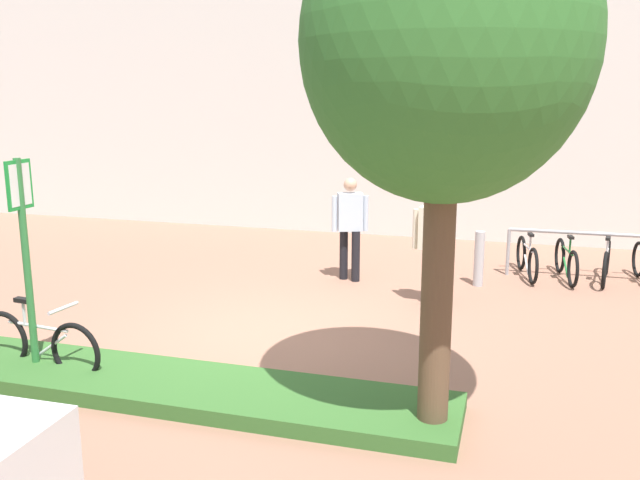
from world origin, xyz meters
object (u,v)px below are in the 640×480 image
(tree_sidewalk, at_px, (446,45))
(bollard_steel, at_px, (479,259))
(bike_rack_cluster, at_px, (606,261))
(person_shirt_white, at_px, (433,240))
(parking_sign_post, at_px, (24,236))
(bike_at_sign, at_px, (39,344))
(person_shirt_blue, at_px, (350,222))

(tree_sidewalk, height_order, bollard_steel, tree_sidewalk)
(bike_rack_cluster, height_order, person_shirt_white, person_shirt_white)
(parking_sign_post, height_order, bike_at_sign, parking_sign_post)
(tree_sidewalk, distance_m, parking_sign_post, 4.76)
(person_shirt_white, distance_m, person_shirt_blue, 1.79)
(parking_sign_post, relative_size, bollard_steel, 2.68)
(bike_rack_cluster, xyz_separation_m, bollard_steel, (-2.01, -0.85, 0.10))
(bollard_steel, bearing_deg, person_shirt_blue, -173.08)
(bike_at_sign, relative_size, person_shirt_blue, 0.97)
(bike_at_sign, height_order, person_shirt_blue, person_shirt_blue)
(parking_sign_post, height_order, person_shirt_blue, parking_sign_post)
(tree_sidewalk, height_order, bike_rack_cluster, tree_sidewalk)
(bollard_steel, bearing_deg, bike_at_sign, -131.80)
(bike_rack_cluster, relative_size, bollard_steel, 3.57)
(tree_sidewalk, relative_size, bike_at_sign, 2.87)
(tree_sidewalk, height_order, person_shirt_white, tree_sidewalk)
(tree_sidewalk, xyz_separation_m, person_shirt_white, (-0.51, 3.88, -2.47))
(tree_sidewalk, xyz_separation_m, bollard_steel, (0.09, 5.13, -3.00))
(bollard_steel, distance_m, person_shirt_blue, 2.17)
(parking_sign_post, distance_m, person_shirt_white, 5.45)
(bike_rack_cluster, distance_m, person_shirt_white, 3.41)
(bollard_steel, xyz_separation_m, person_shirt_white, (-0.60, -1.25, 0.53))
(tree_sidewalk, bearing_deg, person_shirt_white, 97.46)
(bike_rack_cluster, bearing_deg, bollard_steel, -157.17)
(person_shirt_white, bearing_deg, tree_sidewalk, -82.54)
(person_shirt_white, xyz_separation_m, person_shirt_blue, (-1.49, 1.00, 0.00))
(parking_sign_post, height_order, person_shirt_white, parking_sign_post)
(bike_at_sign, height_order, bike_rack_cluster, bike_at_sign)
(bike_at_sign, bearing_deg, person_shirt_blue, 63.41)
(tree_sidewalk, relative_size, person_shirt_blue, 2.79)
(bike_rack_cluster, bearing_deg, tree_sidewalk, -109.42)
(bike_at_sign, relative_size, bike_rack_cluster, 0.52)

